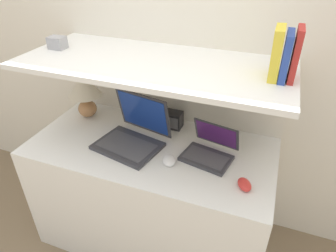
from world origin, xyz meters
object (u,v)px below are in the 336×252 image
Objects in this scene: table_lamp at (85,91)px; laptop_small at (210,150)px; second_mouse at (244,184)px; book_red at (296,54)px; shelf_gadget at (57,43)px; book_yellow at (277,53)px; router_box at (174,120)px; computer_mouse at (169,160)px; book_blue at (286,56)px; laptop_large at (133,134)px.

table_lamp is 0.91m from laptop_small.
book_red reaches higher than second_mouse.
shelf_gadget is at bearing 177.12° from laptop_small.
router_box is at bearing 162.49° from book_yellow.
second_mouse is 1.22× the size of shelf_gadget.
router_box reaches higher than second_mouse.
computer_mouse is 0.56× the size of book_blue.
computer_mouse is at bearing -143.81° from laptop_small.
computer_mouse is 0.80m from book_red.
shelf_gadget is at bearing -120.49° from table_lamp.
book_yellow is (-0.08, 0.00, -0.00)m from book_red.
table_lamp is at bearing 59.51° from shelf_gadget.
book_red is (0.51, 0.18, 0.59)m from computer_mouse.
book_blue is 1.23m from shelf_gadget.
book_yellow is (0.54, -0.17, 0.55)m from router_box.
laptop_small reaches higher than computer_mouse.
book_yellow is (0.25, 0.05, 0.56)m from laptop_small.
book_red reaches higher than laptop_large.
second_mouse is (0.41, -0.05, 0.00)m from computer_mouse.
second_mouse is at bearing -12.53° from laptop_large.
router_box is at bearing 57.08° from laptop_large.
laptop_large is 0.45m from laptop_small.
second_mouse is at bearing -6.39° from computer_mouse.
laptop_small is (0.45, 0.03, -0.02)m from laptop_large.
book_yellow reaches higher than book_blue.
table_lamp is 1.21m from book_yellow.
computer_mouse is (-0.19, -0.14, -0.02)m from laptop_small.
book_blue is (0.07, 0.23, 0.58)m from second_mouse.
book_yellow is (1.13, -0.10, 0.41)m from table_lamp.
table_lamp is at bearing 170.59° from laptop_small.
table_lamp is 0.35m from shelf_gadget.
laptop_large is at bearing -9.35° from shelf_gadget.
laptop_large is at bearing -173.44° from book_yellow.
table_lamp is at bearing 175.00° from book_yellow.
laptop_large is at bearing -22.62° from table_lamp.
second_mouse is at bearing -39.61° from laptop_small.
table_lamp is 1.40× the size of book_blue.
book_red reaches higher than book_yellow.
book_yellow is 1.19m from shelf_gadget.
table_lamp is at bearing -173.18° from router_box.
second_mouse is at bearing -11.20° from shelf_gadget.
computer_mouse is at bearing -158.88° from book_blue.
book_yellow reaches higher than table_lamp.
book_red is 1.02× the size of book_yellow.
laptop_large reaches higher than second_mouse.
router_box is (-0.29, 0.22, 0.01)m from laptop_small.
book_blue is 0.92× the size of book_yellow.
laptop_large is 0.92m from book_blue.
book_yellow is (0.03, 0.23, 0.59)m from second_mouse.
book_blue is at bearing 180.00° from book_red.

